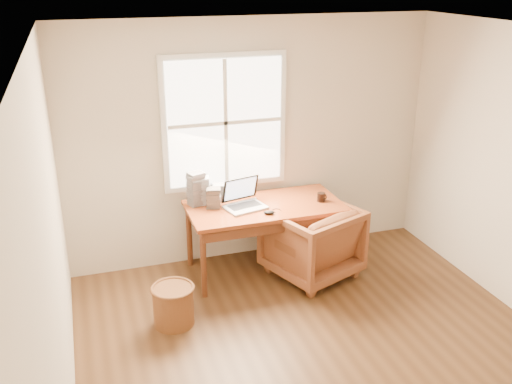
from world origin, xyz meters
TOP-DOWN VIEW (x-y plane):
  - room_shell at (-0.02, 0.16)m, footprint 4.04×4.54m
  - desk at (0.00, 1.80)m, footprint 1.60×0.80m
  - armchair at (0.43, 1.55)m, footprint 1.07×1.08m
  - wicker_stool at (-1.11, 1.09)m, footprint 0.45×0.45m
  - laptop at (-0.22, 1.77)m, footprint 0.48×0.49m
  - mouse at (-0.03, 1.56)m, footprint 0.12×0.09m
  - coffee_mug at (0.59, 1.71)m, footprint 0.09×0.09m
  - cd_stack_a at (-0.60, 2.03)m, footprint 0.17×0.16m
  - cd_stack_b at (-0.52, 1.90)m, footprint 0.16×0.15m
  - cd_stack_c at (-0.67, 2.03)m, footprint 0.19×0.18m
  - cd_stack_d at (-0.40, 2.07)m, footprint 0.15×0.14m

SIDE VIEW (x-z plane):
  - wicker_stool at x=-1.11m, z-range 0.00..0.37m
  - armchair at x=0.43m, z-range 0.00..0.77m
  - desk at x=0.00m, z-range 0.71..0.75m
  - mouse at x=-0.03m, z-range 0.75..0.79m
  - coffee_mug at x=0.59m, z-range 0.75..0.84m
  - cd_stack_d at x=-0.40m, z-range 0.75..0.93m
  - cd_stack_b at x=-0.52m, z-range 0.75..0.96m
  - cd_stack_a at x=-0.60m, z-range 0.75..1.04m
  - laptop at x=-0.22m, z-range 0.75..1.04m
  - cd_stack_c at x=-0.67m, z-range 0.75..1.10m
  - room_shell at x=-0.02m, z-range 0.00..2.64m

